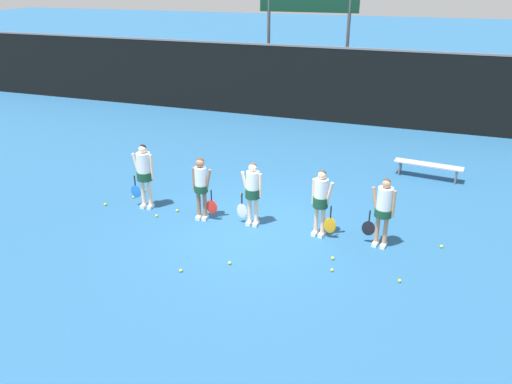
{
  "coord_description": "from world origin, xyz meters",
  "views": [
    {
      "loc": [
        3.68,
        -10.22,
        5.65
      ],
      "look_at": [
        0.0,
        0.04,
        0.9
      ],
      "focal_mm": 35.0,
      "sensor_mm": 36.0,
      "label": 1
    }
  ],
  "objects_px": {
    "tennis_ball_5": "(156,216)",
    "tennis_ball_2": "(332,270)",
    "bench_courtside": "(428,166)",
    "tennis_ball_0": "(442,246)",
    "tennis_ball_11": "(230,263)",
    "tennis_ball_6": "(241,194)",
    "tennis_ball_4": "(145,190)",
    "tennis_ball_9": "(177,211)",
    "player_1": "(201,184)",
    "tennis_ball_7": "(333,258)",
    "player_2": "(252,189)",
    "tennis_ball_10": "(181,271)",
    "player_4": "(383,207)",
    "player_3": "(321,199)",
    "player_0": "(144,171)",
    "tennis_ball_3": "(105,204)",
    "tennis_ball_8": "(399,281)",
    "scoreboard": "(309,3)",
    "tennis_ball_1": "(134,197)"
  },
  "relations": [
    {
      "from": "tennis_ball_5",
      "to": "tennis_ball_2",
      "type": "bearing_deg",
      "value": -11.94
    },
    {
      "from": "bench_courtside",
      "to": "tennis_ball_5",
      "type": "xyz_separation_m",
      "value": [
        -6.35,
        -5.09,
        -0.36
      ]
    },
    {
      "from": "tennis_ball_0",
      "to": "tennis_ball_11",
      "type": "bearing_deg",
      "value": -151.8
    },
    {
      "from": "tennis_ball_5",
      "to": "tennis_ball_6",
      "type": "relative_size",
      "value": 1.02
    },
    {
      "from": "tennis_ball_4",
      "to": "tennis_ball_9",
      "type": "distance_m",
      "value": 1.74
    },
    {
      "from": "player_1",
      "to": "tennis_ball_7",
      "type": "height_order",
      "value": "player_1"
    },
    {
      "from": "player_2",
      "to": "tennis_ball_10",
      "type": "bearing_deg",
      "value": -105.03
    },
    {
      "from": "bench_courtside",
      "to": "tennis_ball_0",
      "type": "height_order",
      "value": "bench_courtside"
    },
    {
      "from": "tennis_ball_9",
      "to": "tennis_ball_11",
      "type": "bearing_deg",
      "value": -40.17
    },
    {
      "from": "player_4",
      "to": "tennis_ball_10",
      "type": "distance_m",
      "value": 4.59
    },
    {
      "from": "player_1",
      "to": "tennis_ball_7",
      "type": "relative_size",
      "value": 23.17
    },
    {
      "from": "tennis_ball_10",
      "to": "tennis_ball_7",
      "type": "bearing_deg",
      "value": 28.39
    },
    {
      "from": "bench_courtside",
      "to": "player_3",
      "type": "bearing_deg",
      "value": -109.34
    },
    {
      "from": "player_0",
      "to": "tennis_ball_7",
      "type": "height_order",
      "value": "player_0"
    },
    {
      "from": "player_0",
      "to": "player_2",
      "type": "relative_size",
      "value": 1.08
    },
    {
      "from": "tennis_ball_11",
      "to": "bench_courtside",
      "type": "bearing_deg",
      "value": 60.32
    },
    {
      "from": "player_4",
      "to": "tennis_ball_0",
      "type": "relative_size",
      "value": 23.14
    },
    {
      "from": "player_1",
      "to": "tennis_ball_5",
      "type": "relative_size",
      "value": 24.04
    },
    {
      "from": "player_3",
      "to": "tennis_ball_3",
      "type": "bearing_deg",
      "value": -166.7
    },
    {
      "from": "tennis_ball_5",
      "to": "tennis_ball_9",
      "type": "bearing_deg",
      "value": 52.32
    },
    {
      "from": "player_3",
      "to": "tennis_ball_6",
      "type": "relative_size",
      "value": 24.73
    },
    {
      "from": "player_3",
      "to": "player_4",
      "type": "distance_m",
      "value": 1.4
    },
    {
      "from": "player_0",
      "to": "tennis_ball_2",
      "type": "relative_size",
      "value": 26.56
    },
    {
      "from": "tennis_ball_8",
      "to": "tennis_ball_9",
      "type": "bearing_deg",
      "value": 166.4
    },
    {
      "from": "tennis_ball_11",
      "to": "scoreboard",
      "type": "bearing_deg",
      "value": 97.91
    },
    {
      "from": "tennis_ball_5",
      "to": "tennis_ball_0",
      "type": "bearing_deg",
      "value": 6.69
    },
    {
      "from": "tennis_ball_1",
      "to": "tennis_ball_11",
      "type": "xyz_separation_m",
      "value": [
        3.81,
        -2.29,
        0.0
      ]
    },
    {
      "from": "player_0",
      "to": "player_1",
      "type": "xyz_separation_m",
      "value": [
        1.66,
        -0.12,
        -0.08
      ]
    },
    {
      "from": "bench_courtside",
      "to": "tennis_ball_0",
      "type": "xyz_separation_m",
      "value": [
        0.49,
        -4.29,
        -0.36
      ]
    },
    {
      "from": "tennis_ball_0",
      "to": "scoreboard",
      "type": "bearing_deg",
      "value": 118.75
    },
    {
      "from": "tennis_ball_6",
      "to": "tennis_ball_9",
      "type": "distance_m",
      "value": 1.96
    },
    {
      "from": "player_0",
      "to": "tennis_ball_5",
      "type": "distance_m",
      "value": 1.21
    },
    {
      "from": "player_1",
      "to": "tennis_ball_8",
      "type": "xyz_separation_m",
      "value": [
        4.93,
        -1.25,
        -0.92
      ]
    },
    {
      "from": "player_2",
      "to": "player_3",
      "type": "xyz_separation_m",
      "value": [
        1.67,
        0.01,
        0.01
      ]
    },
    {
      "from": "tennis_ball_4",
      "to": "tennis_ball_11",
      "type": "relative_size",
      "value": 0.98
    },
    {
      "from": "tennis_ball_8",
      "to": "player_1",
      "type": "bearing_deg",
      "value": 165.75
    },
    {
      "from": "tennis_ball_1",
      "to": "tennis_ball_5",
      "type": "bearing_deg",
      "value": -34.56
    },
    {
      "from": "player_2",
      "to": "tennis_ball_6",
      "type": "distance_m",
      "value": 2.02
    },
    {
      "from": "bench_courtside",
      "to": "tennis_ball_6",
      "type": "relative_size",
      "value": 30.53
    },
    {
      "from": "scoreboard",
      "to": "tennis_ball_3",
      "type": "xyz_separation_m",
      "value": [
        -2.4,
        -11.75,
        -4.54
      ]
    },
    {
      "from": "tennis_ball_7",
      "to": "tennis_ball_10",
      "type": "relative_size",
      "value": 1.02
    },
    {
      "from": "player_1",
      "to": "tennis_ball_6",
      "type": "xyz_separation_m",
      "value": [
        0.39,
        1.7,
        -0.92
      ]
    },
    {
      "from": "scoreboard",
      "to": "tennis_ball_9",
      "type": "relative_size",
      "value": 86.4
    },
    {
      "from": "tennis_ball_0",
      "to": "player_0",
      "type": "bearing_deg",
      "value": -177.12
    },
    {
      "from": "player_0",
      "to": "tennis_ball_8",
      "type": "distance_m",
      "value": 6.81
    },
    {
      "from": "player_2",
      "to": "tennis_ball_4",
      "type": "bearing_deg",
      "value": 165.81
    },
    {
      "from": "player_3",
      "to": "tennis_ball_11",
      "type": "xyz_separation_m",
      "value": [
        -1.49,
        -1.92,
        -0.91
      ]
    },
    {
      "from": "player_0",
      "to": "tennis_ball_1",
      "type": "height_order",
      "value": "player_0"
    },
    {
      "from": "player_1",
      "to": "tennis_ball_3",
      "type": "distance_m",
      "value": 2.94
    },
    {
      "from": "player_2",
      "to": "tennis_ball_7",
      "type": "relative_size",
      "value": 22.98
    }
  ]
}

